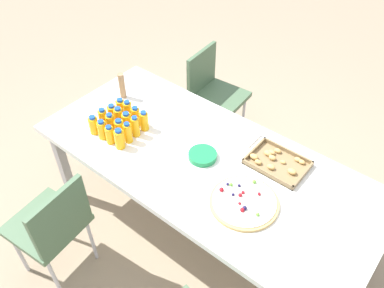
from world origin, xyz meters
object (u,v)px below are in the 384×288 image
object	(u,v)px
juice_bottle_2	(110,135)
juice_bottle_5	(111,123)
juice_bottle_10	(127,122)
snack_tray	(277,162)
juice_bottle_1	(102,130)
juice_bottle_13	(128,111)
juice_bottle_7	(128,133)
napkin_stack	(245,136)
chair_near_left	(53,224)
juice_bottle_3	(119,139)
juice_bottle_9	(119,117)
chair_far_left	(213,90)
juice_bottle_8	(112,114)
fruit_pizza	(244,202)
juice_bottle_4	(103,119)
juice_bottle_11	(135,127)
plate_stack	(203,155)
juice_bottle_0	(94,125)
cardboard_tube	(122,86)
juice_bottle_15	(144,121)
juice_bottle_6	(119,129)
juice_bottle_14	(136,116)
party_table	(205,166)

from	to	relation	value
juice_bottle_2	juice_bottle_5	size ratio (longest dim) A/B	0.93
juice_bottle_10	snack_tray	distance (m)	0.98
juice_bottle_1	juice_bottle_10	bearing A→B (deg)	66.58
juice_bottle_10	juice_bottle_13	size ratio (longest dim) A/B	0.93
juice_bottle_1	juice_bottle_7	distance (m)	0.17
napkin_stack	juice_bottle_1	bearing A→B (deg)	-140.45
chair_near_left	snack_tray	size ratio (longest dim) A/B	2.40
juice_bottle_3	juice_bottle_9	xyz separation A→B (m)	(-0.16, 0.14, 0.00)
juice_bottle_5	juice_bottle_10	size ratio (longest dim) A/B	1.01
chair_far_left	juice_bottle_10	world-z (taller)	juice_bottle_10
chair_near_left	juice_bottle_1	bearing A→B (deg)	7.08
juice_bottle_10	snack_tray	bearing A→B (deg)	20.56
juice_bottle_13	snack_tray	size ratio (longest dim) A/B	0.44
juice_bottle_8	fruit_pizza	distance (m)	1.07
juice_bottle_3	juice_bottle_13	bearing A→B (deg)	124.80
juice_bottle_7	juice_bottle_4	bearing A→B (deg)	-179.21
chair_near_left	juice_bottle_9	size ratio (longest dim) A/B	5.79
chair_far_left	juice_bottle_5	distance (m)	1.08
chair_far_left	juice_bottle_1	xyz separation A→B (m)	(-0.05, -1.12, 0.29)
chair_far_left	fruit_pizza	xyz separation A→B (m)	(0.95, -0.99, 0.23)
juice_bottle_11	plate_stack	xyz separation A→B (m)	(0.46, 0.11, -0.05)
juice_bottle_5	juice_bottle_11	world-z (taller)	juice_bottle_11
chair_far_left	fruit_pizza	world-z (taller)	chair_far_left
juice_bottle_0	cardboard_tube	xyz separation A→B (m)	(-0.14, 0.39, 0.03)
juice_bottle_1	juice_bottle_5	distance (m)	0.08
snack_tray	juice_bottle_11	bearing A→B (deg)	-157.57
juice_bottle_10	fruit_pizza	xyz separation A→B (m)	(0.93, -0.03, -0.05)
juice_bottle_9	juice_bottle_8	bearing A→B (deg)	178.66
juice_bottle_10	juice_bottle_15	size ratio (longest dim) A/B	0.98
juice_bottle_0	juice_bottle_6	distance (m)	0.17
juice_bottle_5	juice_bottle_11	bearing A→B (deg)	26.57
juice_bottle_2	juice_bottle_14	xyz separation A→B (m)	(0.00, 0.23, 0.01)
juice_bottle_2	juice_bottle_14	bearing A→B (deg)	89.86
fruit_pizza	cardboard_tube	bearing A→B (deg)	167.78
juice_bottle_10	juice_bottle_1	bearing A→B (deg)	-113.42
juice_bottle_15	chair_far_left	bearing A→B (deg)	96.39
juice_bottle_1	juice_bottle_3	bearing A→B (deg)	3.29
party_table	juice_bottle_3	world-z (taller)	juice_bottle_3
fruit_pizza	juice_bottle_7	bearing A→B (deg)	-177.06
juice_bottle_8	plate_stack	world-z (taller)	juice_bottle_8
juice_bottle_2	juice_bottle_14	distance (m)	0.23
juice_bottle_5	juice_bottle_13	xyz separation A→B (m)	(-0.00, 0.16, 0.00)
juice_bottle_5	napkin_stack	distance (m)	0.87
juice_bottle_11	snack_tray	size ratio (longest dim) A/B	0.43
juice_bottle_13	napkin_stack	size ratio (longest dim) A/B	1.00
fruit_pizza	plate_stack	size ratio (longest dim) A/B	2.18
juice_bottle_7	fruit_pizza	bearing A→B (deg)	2.94
juice_bottle_0	fruit_pizza	world-z (taller)	juice_bottle_0
juice_bottle_14	snack_tray	xyz separation A→B (m)	(0.91, 0.27, -0.05)
cardboard_tube	juice_bottle_3	bearing A→B (deg)	-45.55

